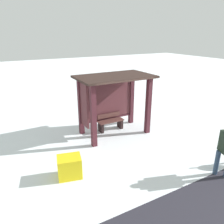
# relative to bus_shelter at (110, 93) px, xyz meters

# --- Properties ---
(ground_plane) EXTENTS (60.00, 60.00, 0.00)m
(ground_plane) POSITION_rel_bus_shelter_xyz_m (0.10, -0.19, -1.75)
(ground_plane) COLOR white
(bus_shelter) EXTENTS (3.08, 1.83, 2.52)m
(bus_shelter) POSITION_rel_bus_shelter_xyz_m (0.00, 0.00, 0.00)
(bus_shelter) COLOR #441C24
(bus_shelter) RESTS_ON ground
(bench_left_inside) EXTENTS (1.17, 0.41, 0.73)m
(bench_left_inside) POSITION_rel_bus_shelter_xyz_m (0.10, 0.18, -1.41)
(bench_left_inside) COLOR brown
(bench_left_inside) RESTS_ON ground
(grit_bin) EXTENTS (0.81, 0.71, 0.66)m
(grit_bin) POSITION_rel_bus_shelter_xyz_m (-2.61, -2.23, -1.42)
(grit_bin) COLOR yellow
(grit_bin) RESTS_ON ground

